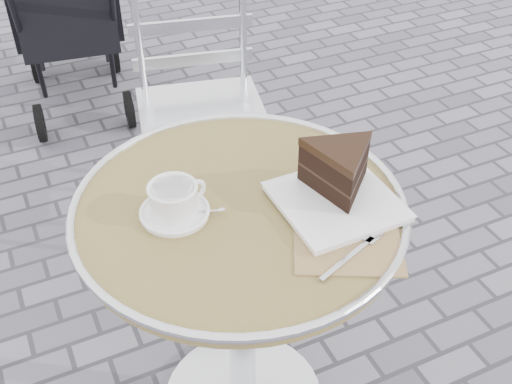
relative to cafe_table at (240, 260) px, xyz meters
name	(u,v)px	position (x,y,z in m)	size (l,w,h in m)	color
cafe_table	(240,260)	(0.00, 0.00, 0.00)	(0.72, 0.72, 0.74)	silver
cappuccino_set	(175,202)	(-0.13, 0.03, 0.20)	(0.16, 0.14, 0.07)	white
cake_plate_set	(339,176)	(0.20, -0.07, 0.22)	(0.31, 0.38, 0.13)	#937150
bistro_chair	(197,75)	(0.22, 0.85, 0.00)	(0.49, 0.49, 0.91)	silver
baby_stroller	(66,12)	(-0.02, 1.88, -0.14)	(0.54, 0.97, 0.96)	black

